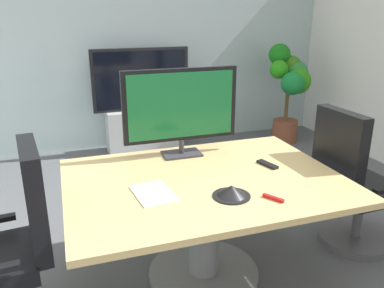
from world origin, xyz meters
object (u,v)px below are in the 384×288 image
(conference_table, at_px, (204,204))
(wall_display_unit, at_px, (142,117))
(office_chair_right, at_px, (352,191))
(potted_plant, at_px, (290,84))
(remote_control, at_px, (267,164))
(tv_monitor, at_px, (181,107))
(office_chair_left, at_px, (8,260))
(conference_phone, at_px, (232,192))

(conference_table, bearing_deg, wall_display_unit, 86.94)
(conference_table, distance_m, office_chair_right, 1.18)
(potted_plant, height_order, remote_control, potted_plant)
(tv_monitor, height_order, remote_control, tv_monitor)
(office_chair_right, xyz_separation_m, remote_control, (-0.69, 0.07, 0.28))
(office_chair_left, height_order, potted_plant, potted_plant)
(tv_monitor, distance_m, remote_control, 0.73)
(office_chair_left, xyz_separation_m, conference_phone, (1.24, -0.18, 0.30))
(office_chair_left, bearing_deg, conference_phone, 75.26)
(office_chair_left, relative_size, remote_control, 6.41)
(office_chair_right, height_order, wall_display_unit, wall_display_unit)
(conference_table, xyz_separation_m, conference_phone, (0.06, -0.29, 0.22))
(conference_table, bearing_deg, office_chair_right, -0.56)
(conference_table, distance_m, office_chair_left, 1.19)
(office_chair_right, distance_m, wall_display_unit, 2.84)
(office_chair_left, distance_m, conference_phone, 1.28)
(potted_plant, xyz_separation_m, conference_phone, (-2.04, -2.66, -0.05))
(office_chair_left, distance_m, potted_plant, 4.12)
(office_chair_left, distance_m, office_chair_right, 2.36)
(conference_table, height_order, conference_phone, conference_phone)
(conference_table, xyz_separation_m, wall_display_unit, (0.14, 2.64, -0.10))
(conference_table, height_order, remote_control, remote_control)
(conference_table, distance_m, wall_display_unit, 2.64)
(conference_table, distance_m, remote_control, 0.53)
(wall_display_unit, distance_m, conference_phone, 2.95)
(conference_table, relative_size, tv_monitor, 2.07)
(conference_table, bearing_deg, conference_phone, -79.08)
(potted_plant, bearing_deg, conference_phone, -127.52)
(potted_plant, bearing_deg, office_chair_right, -111.11)
(office_chair_right, relative_size, remote_control, 6.41)
(potted_plant, bearing_deg, conference_table, -131.55)
(wall_display_unit, bearing_deg, office_chair_left, -115.65)
(office_chair_left, xyz_separation_m, office_chair_right, (2.36, 0.10, 0.00))
(tv_monitor, bearing_deg, wall_display_unit, 85.98)
(tv_monitor, height_order, conference_phone, tv_monitor)
(office_chair_left, height_order, tv_monitor, tv_monitor)
(conference_table, relative_size, wall_display_unit, 1.33)
(conference_table, xyz_separation_m, potted_plant, (2.10, 2.37, 0.27))
(wall_display_unit, xyz_separation_m, conference_phone, (-0.08, -2.93, 0.31))
(tv_monitor, distance_m, potted_plant, 2.85)
(remote_control, bearing_deg, office_chair_left, 171.01)
(tv_monitor, relative_size, conference_phone, 3.82)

